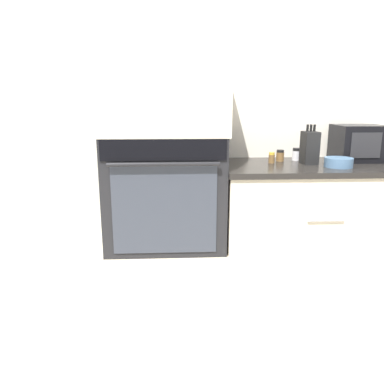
{
  "coord_description": "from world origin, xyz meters",
  "views": [
    {
      "loc": [
        -0.33,
        -2.08,
        1.34
      ],
      "look_at": [
        -0.21,
        0.21,
        0.78
      ],
      "focal_mm": 35.0,
      "sensor_mm": 36.0,
      "label": 1
    }
  ],
  "objects_px": {
    "condiment_jar_near": "(272,158)",
    "condiment_jar_far": "(280,156)",
    "wall_oven": "(165,189)",
    "knife_block": "(310,147)",
    "microwave": "(359,143)",
    "condiment_jar_mid": "(296,154)",
    "bowl": "(339,162)"
  },
  "relations": [
    {
      "from": "condiment_jar_near",
      "to": "condiment_jar_far",
      "type": "height_order",
      "value": "condiment_jar_far"
    },
    {
      "from": "wall_oven",
      "to": "knife_block",
      "type": "xyz_separation_m",
      "value": [
        0.95,
        0.02,
        0.26
      ]
    },
    {
      "from": "condiment_jar_near",
      "to": "condiment_jar_far",
      "type": "xyz_separation_m",
      "value": [
        0.08,
        0.08,
        0.0
      ]
    },
    {
      "from": "microwave",
      "to": "condiment_jar_far",
      "type": "relative_size",
      "value": 4.17
    },
    {
      "from": "condiment_jar_far",
      "to": "microwave",
      "type": "bearing_deg",
      "value": -1.02
    },
    {
      "from": "wall_oven",
      "to": "condiment_jar_mid",
      "type": "height_order",
      "value": "wall_oven"
    },
    {
      "from": "knife_block",
      "to": "condiment_jar_near",
      "type": "distance_m",
      "value": 0.25
    },
    {
      "from": "wall_oven",
      "to": "condiment_jar_far",
      "type": "relative_size",
      "value": 9.57
    },
    {
      "from": "wall_oven",
      "to": "bowl",
      "type": "relative_size",
      "value": 4.26
    },
    {
      "from": "condiment_jar_near",
      "to": "condiment_jar_far",
      "type": "bearing_deg",
      "value": 45.26
    },
    {
      "from": "condiment_jar_mid",
      "to": "condiment_jar_far",
      "type": "bearing_deg",
      "value": -169.36
    },
    {
      "from": "wall_oven",
      "to": "microwave",
      "type": "bearing_deg",
      "value": 5.47
    },
    {
      "from": "wall_oven",
      "to": "condiment_jar_far",
      "type": "distance_m",
      "value": 0.82
    },
    {
      "from": "wall_oven",
      "to": "condiment_jar_far",
      "type": "bearing_deg",
      "value": 9.85
    },
    {
      "from": "wall_oven",
      "to": "knife_block",
      "type": "distance_m",
      "value": 0.98
    },
    {
      "from": "microwave",
      "to": "wall_oven",
      "type": "bearing_deg",
      "value": -174.53
    },
    {
      "from": "wall_oven",
      "to": "condiment_jar_mid",
      "type": "xyz_separation_m",
      "value": [
        0.91,
        0.16,
        0.2
      ]
    },
    {
      "from": "knife_block",
      "to": "condiment_jar_near",
      "type": "bearing_deg",
      "value": 172.48
    },
    {
      "from": "condiment_jar_mid",
      "to": "wall_oven",
      "type": "bearing_deg",
      "value": -170.05
    },
    {
      "from": "knife_block",
      "to": "condiment_jar_mid",
      "type": "height_order",
      "value": "knife_block"
    },
    {
      "from": "knife_block",
      "to": "microwave",
      "type": "bearing_deg",
      "value": 15.15
    },
    {
      "from": "knife_block",
      "to": "condiment_jar_mid",
      "type": "relative_size",
      "value": 2.96
    },
    {
      "from": "bowl",
      "to": "condiment_jar_far",
      "type": "bearing_deg",
      "value": 140.23
    },
    {
      "from": "microwave",
      "to": "condiment_jar_mid",
      "type": "relative_size",
      "value": 3.75
    },
    {
      "from": "wall_oven",
      "to": "condiment_jar_far",
      "type": "height_order",
      "value": "wall_oven"
    },
    {
      "from": "knife_block",
      "to": "condiment_jar_near",
      "type": "xyz_separation_m",
      "value": [
        -0.24,
        0.03,
        -0.07
      ]
    },
    {
      "from": "condiment_jar_mid",
      "to": "condiment_jar_far",
      "type": "height_order",
      "value": "condiment_jar_mid"
    },
    {
      "from": "bowl",
      "to": "condiment_jar_mid",
      "type": "height_order",
      "value": "condiment_jar_mid"
    },
    {
      "from": "microwave",
      "to": "condiment_jar_near",
      "type": "xyz_separation_m",
      "value": [
        -0.62,
        -0.07,
        -0.09
      ]
    },
    {
      "from": "condiment_jar_near",
      "to": "condiment_jar_far",
      "type": "distance_m",
      "value": 0.11
    },
    {
      "from": "bowl",
      "to": "condiment_jar_mid",
      "type": "xyz_separation_m",
      "value": [
        -0.18,
        0.27,
        0.01
      ]
    },
    {
      "from": "condiment_jar_mid",
      "to": "bowl",
      "type": "bearing_deg",
      "value": -56.53
    }
  ]
}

